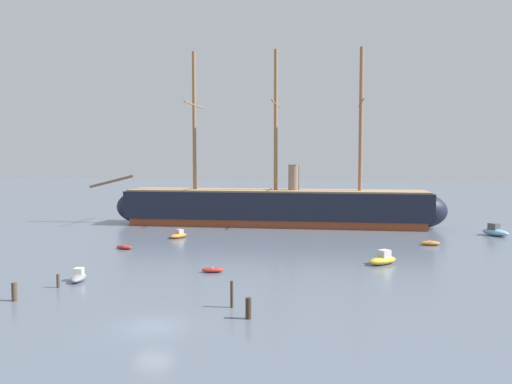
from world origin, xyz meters
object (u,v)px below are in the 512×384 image
Objects in this scene: motorboat_mid_right at (383,259)px; dinghy_distant_centre at (318,217)px; dinghy_near_centre at (213,270)px; dinghy_mid_left at (124,247)px; mooring_piling_midwater at (248,308)px; tall_ship at (276,207)px; mooring_piling_nearest at (14,292)px; dinghy_alongside_stern at (430,243)px; motorboat_alongside_bow at (179,235)px; motorboat_far_right at (495,231)px; motorboat_foreground_left at (78,277)px; mooring_piling_right_pair at (232,294)px; mooring_piling_left_pair at (58,281)px.

motorboat_mid_right is 1.33× the size of dinghy_distant_centre.
dinghy_near_centre is 0.64× the size of motorboat_mid_right.
mooring_piling_midwater reaches higher than dinghy_mid_left.
mooring_piling_nearest is at bearing -102.76° from tall_ship.
dinghy_alongside_stern is 50.00m from mooring_piling_nearest.
motorboat_far_right reaches higher than motorboat_alongside_bow.
dinghy_alongside_stern is (34.32, 2.31, -0.13)m from motorboat_alongside_bow.
motorboat_foreground_left is 1.31× the size of dinghy_mid_left.
dinghy_distant_centre is 63.14m from mooring_piling_nearest.
dinghy_distant_centre is 1.36× the size of mooring_piling_right_pair.
mooring_piling_left_pair is (-43.87, -42.03, -0.02)m from motorboat_far_right.
mooring_piling_left_pair is at bearing 166.29° from mooring_piling_midwater.
mooring_piling_left_pair is 0.79× the size of mooring_piling_midwater.
tall_ship is 39.90× the size of mooring_piling_nearest.
dinghy_alongside_stern is at bearing 66.83° from motorboat_mid_right.
mooring_piling_left_pair reaches higher than dinghy_near_centre.
motorboat_foreground_left reaches higher than dinghy_near_centre.
dinghy_mid_left is at bearing -108.16° from motorboat_alongside_bow.
mooring_piling_right_pair reaches higher than motorboat_mid_right.
dinghy_alongside_stern is 30.85m from dinghy_distant_centre.
motorboat_far_right reaches higher than dinghy_alongside_stern.
mooring_piling_right_pair is at bearing -82.23° from tall_ship.
motorboat_alongside_bow is at bearing 120.79° from dinghy_near_centre.
tall_ship is 46.30m from mooring_piling_left_pair.
tall_ship is 38.88× the size of mooring_piling_midwater.
dinghy_distant_centre is at bearing 125.77° from dinghy_alongside_stern.
motorboat_far_right reaches higher than dinghy_mid_left.
motorboat_mid_right is 22.51m from mooring_piling_right_pair.
dinghy_mid_left is (-3.95, 16.37, -0.16)m from motorboat_foreground_left.
mooring_piling_left_pair is (-34.02, -31.18, 0.32)m from dinghy_alongside_stern.
mooring_piling_nearest reaches higher than dinghy_distant_centre.
mooring_piling_nearest reaches higher than dinghy_alongside_stern.
motorboat_mid_right is 2.44× the size of mooring_piling_midwater.
mooring_piling_nearest is (-0.57, -33.50, 0.33)m from motorboat_alongside_bow.
mooring_piling_left_pair is at bearing -148.34° from motorboat_mid_right.
motorboat_alongside_bow is (-0.69, 26.31, 0.00)m from motorboat_foreground_left.
mooring_piling_left_pair is 0.59× the size of mooring_piling_right_pair.
motorboat_mid_right is 23.80m from mooring_piling_midwater.
tall_ship reaches higher than motorboat_alongside_bow.
motorboat_far_right is at bearing 45.37° from dinghy_near_centre.
tall_ship is 33.72m from motorboat_far_right.
dinghy_mid_left is 10.46m from motorboat_alongside_bow.
tall_ship is 27.56m from dinghy_alongside_stern.
tall_ship reaches higher than mooring_piling_right_pair.
dinghy_distant_centre is at bearing 92.64° from mooring_piling_midwater.
dinghy_distant_centre is at bearing 73.79° from motorboat_foreground_left.
mooring_piling_right_pair is at bearing -89.18° from dinghy_distant_centre.
motorboat_foreground_left is 1.49× the size of mooring_piling_right_pair.
mooring_piling_right_pair is at bearing -61.10° from motorboat_alongside_bow.
tall_ship is 19.58m from motorboat_alongside_bow.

